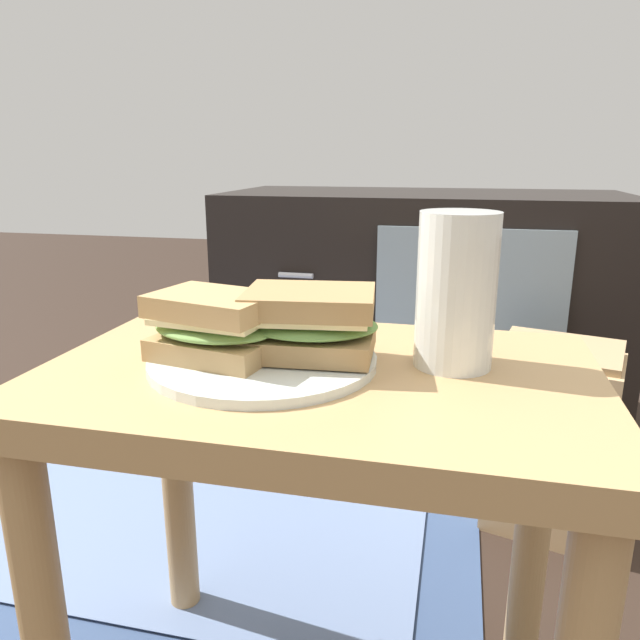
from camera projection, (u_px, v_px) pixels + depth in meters
side_table at (319, 448)px, 0.63m from camera, size 0.56×0.36×0.46m
tv_cabinet at (419, 307)px, 1.53m from camera, size 0.96×0.46×0.58m
area_rug at (191, 508)px, 1.16m from camera, size 1.09×0.74×0.01m
plate at (263, 360)px, 0.61m from camera, size 0.23×0.23×0.01m
sandwich_front at (214, 326)px, 0.60m from camera, size 0.14×0.11×0.07m
sandwich_back at (310, 322)px, 0.61m from camera, size 0.15×0.12×0.07m
beer_glass at (456, 294)px, 0.59m from camera, size 0.08×0.08×0.16m
paper_bag at (551, 439)px, 1.07m from camera, size 0.24×0.20×0.36m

